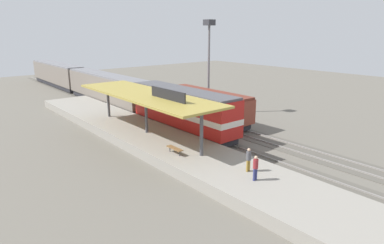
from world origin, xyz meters
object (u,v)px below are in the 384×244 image
at_px(person_walking, 249,158).
at_px(platform_bench, 175,148).
at_px(passenger_carriage_rear, 57,74).
at_px(light_mast, 209,47).
at_px(freight_car, 207,106).
at_px(locomotive, 183,110).
at_px(passenger_carriage_front, 106,88).
at_px(person_waiting, 256,167).

bearing_deg(person_walking, platform_bench, 107.50).
height_order(passenger_carriage_rear, light_mast, light_mast).
bearing_deg(freight_car, light_mast, 46.45).
xyz_separation_m(platform_bench, locomotive, (6.00, 6.59, 1.07)).
relative_size(freight_car, light_mast, 1.03).
height_order(passenger_carriage_front, freight_car, passenger_carriage_front).
xyz_separation_m(passenger_carriage_front, person_waiting, (-4.85, -31.87, -0.46)).
bearing_deg(locomotive, person_walking, -107.98).
height_order(passenger_carriage_front, light_mast, light_mast).
xyz_separation_m(passenger_carriage_front, person_walking, (-4.10, -30.62, -0.46)).
bearing_deg(person_waiting, platform_bench, 98.94).
height_order(passenger_carriage_rear, freight_car, passenger_carriage_rear).
bearing_deg(platform_bench, person_walking, -72.50).
bearing_deg(person_walking, passenger_carriage_rear, 85.45).
height_order(passenger_carriage_front, person_waiting, passenger_carriage_front).
distance_m(passenger_carriage_front, passenger_carriage_rear, 20.80).
distance_m(platform_bench, passenger_carriage_front, 25.33).
bearing_deg(locomotive, freight_car, 14.32).
bearing_deg(light_mast, person_walking, -124.73).
relative_size(platform_bench, passenger_carriage_front, 0.08).
distance_m(light_mast, person_walking, 21.89).
bearing_deg(person_waiting, passenger_carriage_front, 81.34).
xyz_separation_m(platform_bench, person_walking, (1.90, -6.04, 0.51)).
distance_m(freight_car, person_walking, 16.31).
bearing_deg(light_mast, locomotive, -149.79).
xyz_separation_m(platform_bench, freight_car, (10.60, 7.76, 0.63)).
relative_size(passenger_carriage_rear, person_walking, 11.70).
bearing_deg(passenger_carriage_rear, locomotive, -90.00).
height_order(locomotive, passenger_carriage_front, locomotive).
relative_size(freight_car, person_walking, 7.02).
distance_m(passenger_carriage_rear, person_waiting, 52.90).
distance_m(locomotive, freight_car, 4.77).
height_order(locomotive, person_waiting, locomotive).
distance_m(passenger_carriage_front, person_walking, 30.90).
xyz_separation_m(platform_bench, person_waiting, (1.15, -7.29, 0.51)).
distance_m(platform_bench, freight_car, 13.15).
xyz_separation_m(passenger_carriage_rear, person_waiting, (-4.85, -52.67, -0.46)).
relative_size(passenger_carriage_front, freight_car, 1.67).
xyz_separation_m(locomotive, passenger_carriage_rear, (0.00, 38.80, -0.10)).
bearing_deg(platform_bench, locomotive, 47.68).
bearing_deg(passenger_carriage_rear, person_waiting, -95.26).
relative_size(locomotive, person_waiting, 8.44).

